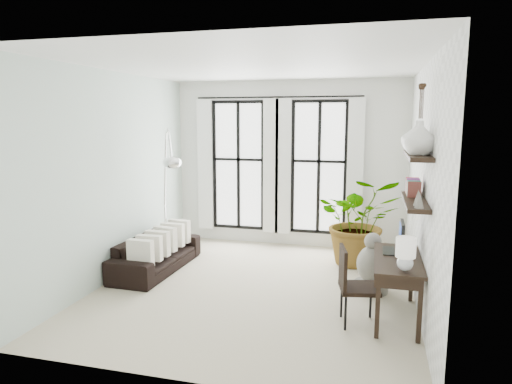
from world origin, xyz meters
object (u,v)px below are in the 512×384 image
(sofa, at_px, (157,253))
(desk_chair, at_px, (352,281))
(plant, at_px, (359,221))
(desk, at_px, (397,263))
(arc_lamp, at_px, (168,163))
(buddha, at_px, (372,267))

(sofa, height_order, desk_chair, desk_chair)
(sofa, bearing_deg, plant, -68.32)
(plant, bearing_deg, desk, -76.03)
(desk_chair, distance_m, arc_lamp, 3.67)
(desk_chair, bearing_deg, plant, 78.56)
(sofa, height_order, plant, plant)
(arc_lamp, xyz_separation_m, buddha, (3.34, -0.39, -1.38))
(plant, distance_m, desk_chair, 2.41)
(sofa, xyz_separation_m, desk_chair, (3.22, -1.23, 0.27))
(plant, height_order, buddha, plant)
(plant, height_order, desk_chair, plant)
(buddha, bearing_deg, arc_lamp, 173.37)
(arc_lamp, distance_m, buddha, 3.64)
(desk_chair, bearing_deg, arc_lamp, 142.14)
(plant, distance_m, desk, 2.22)
(desk_chair, xyz_separation_m, buddha, (0.23, 1.14, -0.18))
(sofa, height_order, arc_lamp, arc_lamp)
(sofa, xyz_separation_m, buddha, (3.45, -0.09, 0.09))
(plant, xyz_separation_m, desk, (0.53, -2.15, -0.03))
(plant, xyz_separation_m, buddha, (0.24, -1.25, -0.39))
(sofa, distance_m, plant, 3.45)
(plant, height_order, arc_lamp, arc_lamp)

